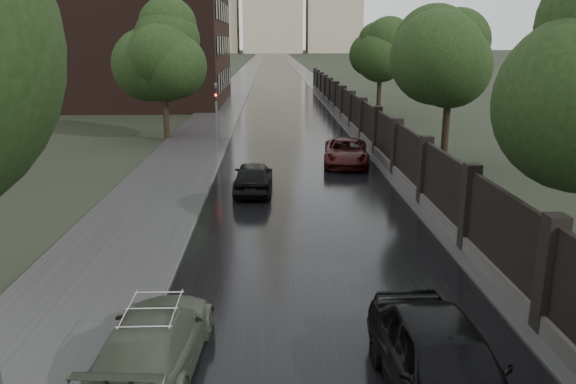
{
  "coord_description": "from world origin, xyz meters",
  "views": [
    {
      "loc": [
        -1.33,
        -5.91,
        6.19
      ],
      "look_at": [
        -0.8,
        11.44,
        1.5
      ],
      "focal_mm": 35.0,
      "sensor_mm": 36.0,
      "label": 1
    }
  ],
  "objects_px": {
    "traffic_light": "(217,112)",
    "tree_right_c": "(381,57)",
    "car_right_far": "(346,152)",
    "tree_right_b": "(450,67)",
    "tree_left_far": "(163,57)",
    "volga_sedan": "(154,341)",
    "car_right_near": "(443,365)",
    "hatchback_left": "(253,177)"
  },
  "relations": [
    {
      "from": "tree_left_far",
      "to": "tree_right_b",
      "type": "distance_m",
      "value": 17.45
    },
    {
      "from": "volga_sedan",
      "to": "car_right_near",
      "type": "distance_m",
      "value": 5.35
    },
    {
      "from": "traffic_light",
      "to": "car_right_near",
      "type": "xyz_separation_m",
      "value": [
        5.9,
        -22.46,
        -1.6
      ]
    },
    {
      "from": "volga_sedan",
      "to": "car_right_near",
      "type": "relative_size",
      "value": 0.93
    },
    {
      "from": "tree_right_b",
      "to": "tree_right_c",
      "type": "distance_m",
      "value": 18.0
    },
    {
      "from": "tree_right_b",
      "to": "tree_right_c",
      "type": "relative_size",
      "value": 1.0
    },
    {
      "from": "tree_right_b",
      "to": "tree_right_c",
      "type": "bearing_deg",
      "value": 90.0
    },
    {
      "from": "car_right_near",
      "to": "tree_right_b",
      "type": "bearing_deg",
      "value": 70.08
    },
    {
      "from": "car_right_near",
      "to": "traffic_light",
      "type": "bearing_deg",
      "value": 101.66
    },
    {
      "from": "car_right_near",
      "to": "car_right_far",
      "type": "height_order",
      "value": "car_right_near"
    },
    {
      "from": "tree_left_far",
      "to": "hatchback_left",
      "type": "height_order",
      "value": "tree_left_far"
    },
    {
      "from": "hatchback_left",
      "to": "volga_sedan",
      "type": "bearing_deg",
      "value": 84.93
    },
    {
      "from": "tree_right_c",
      "to": "car_right_near",
      "type": "bearing_deg",
      "value": -98.95
    },
    {
      "from": "tree_right_b",
      "to": "hatchback_left",
      "type": "relative_size",
      "value": 1.79
    },
    {
      "from": "tree_right_c",
      "to": "car_right_near",
      "type": "distance_m",
      "value": 38.16
    },
    {
      "from": "traffic_light",
      "to": "car_right_far",
      "type": "xyz_separation_m",
      "value": [
        6.82,
        -2.68,
        -1.73
      ]
    },
    {
      "from": "traffic_light",
      "to": "car_right_far",
      "type": "relative_size",
      "value": 0.84
    },
    {
      "from": "tree_right_c",
      "to": "car_right_far",
      "type": "bearing_deg",
      "value": -105.71
    },
    {
      "from": "tree_left_far",
      "to": "volga_sedan",
      "type": "distance_m",
      "value": 26.98
    },
    {
      "from": "traffic_light",
      "to": "volga_sedan",
      "type": "relative_size",
      "value": 0.92
    },
    {
      "from": "tree_right_b",
      "to": "car_right_far",
      "type": "height_order",
      "value": "tree_right_b"
    },
    {
      "from": "hatchback_left",
      "to": "car_right_near",
      "type": "distance_m",
      "value": 14.95
    },
    {
      "from": "tree_right_b",
      "to": "volga_sedan",
      "type": "relative_size",
      "value": 1.61
    },
    {
      "from": "tree_right_b",
      "to": "hatchback_left",
      "type": "bearing_deg",
      "value": -152.53
    },
    {
      "from": "tree_left_far",
      "to": "tree_right_c",
      "type": "distance_m",
      "value": 18.45
    },
    {
      "from": "tree_right_c",
      "to": "hatchback_left",
      "type": "height_order",
      "value": "tree_right_c"
    },
    {
      "from": "tree_right_b",
      "to": "car_right_near",
      "type": "relative_size",
      "value": 1.49
    },
    {
      "from": "traffic_light",
      "to": "hatchback_left",
      "type": "xyz_separation_m",
      "value": [
        2.22,
        -7.98,
        -1.73
      ]
    },
    {
      "from": "tree_right_b",
      "to": "tree_left_far",
      "type": "bearing_deg",
      "value": 152.7
    },
    {
      "from": "traffic_light",
      "to": "tree_right_c",
      "type": "bearing_deg",
      "value": 51.82
    },
    {
      "from": "tree_right_b",
      "to": "car_right_far",
      "type": "bearing_deg",
      "value": 176.44
    },
    {
      "from": "hatchback_left",
      "to": "tree_right_c",
      "type": "bearing_deg",
      "value": -111.17
    },
    {
      "from": "volga_sedan",
      "to": "car_right_near",
      "type": "height_order",
      "value": "car_right_near"
    },
    {
      "from": "traffic_light",
      "to": "car_right_far",
      "type": "bearing_deg",
      "value": -21.48
    },
    {
      "from": "tree_left_far",
      "to": "tree_right_c",
      "type": "xyz_separation_m",
      "value": [
        15.5,
        10.0,
        -0.29
      ]
    },
    {
      "from": "tree_right_b",
      "to": "traffic_light",
      "type": "relative_size",
      "value": 1.75
    },
    {
      "from": "traffic_light",
      "to": "car_right_far",
      "type": "distance_m",
      "value": 7.53
    },
    {
      "from": "tree_left_far",
      "to": "hatchback_left",
      "type": "xyz_separation_m",
      "value": [
        5.92,
        -12.98,
        -4.57
      ]
    },
    {
      "from": "tree_right_c",
      "to": "hatchback_left",
      "type": "distance_m",
      "value": 25.27
    },
    {
      "from": "tree_right_c",
      "to": "volga_sedan",
      "type": "height_order",
      "value": "tree_right_c"
    },
    {
      "from": "tree_right_c",
      "to": "volga_sedan",
      "type": "xyz_separation_m",
      "value": [
        -11.1,
        -36.22,
        -4.32
      ]
    },
    {
      "from": "car_right_far",
      "to": "volga_sedan",
      "type": "bearing_deg",
      "value": -102.0
    }
  ]
}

